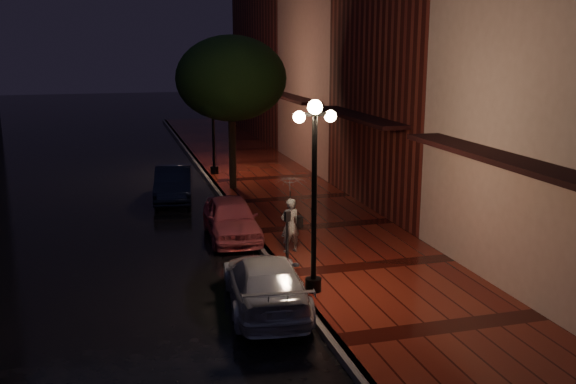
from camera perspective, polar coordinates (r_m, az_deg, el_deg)
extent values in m
plane|color=black|center=(19.24, -3.30, -3.94)|extent=(120.00, 120.00, 0.00)
cube|color=#4C130D|center=(19.79, 3.09, -3.22)|extent=(4.50, 60.00, 0.15)
cube|color=#595451|center=(19.22, -3.30, -3.73)|extent=(0.25, 60.00, 0.15)
cube|color=#511914|center=(22.75, 13.28, 12.42)|extent=(5.00, 8.00, 11.00)
cube|color=#8C5951|center=(30.04, 5.76, 10.86)|extent=(5.00, 8.00, 9.00)
cube|color=#511914|center=(39.52, 0.42, 12.16)|extent=(5.00, 12.00, 10.00)
cylinder|color=black|center=(14.09, 2.33, -1.19)|extent=(0.12, 0.12, 4.00)
cylinder|color=black|center=(14.65, 2.27, -8.22)|extent=(0.36, 0.36, 0.30)
cube|color=black|center=(13.73, 2.41, 6.92)|extent=(0.70, 0.08, 0.08)
sphere|color=#F9D895|center=(13.72, 2.42, 7.55)|extent=(0.32, 0.32, 0.32)
sphere|color=#F9D895|center=(13.64, 1.00, 6.68)|extent=(0.26, 0.26, 0.26)
sphere|color=#F9D895|center=(13.85, 3.80, 6.75)|extent=(0.26, 0.26, 0.26)
cylinder|color=black|center=(27.54, -6.66, 5.73)|extent=(0.12, 0.12, 4.00)
cylinder|color=black|center=(27.83, -6.56, 1.95)|extent=(0.36, 0.36, 0.30)
cube|color=black|center=(27.36, -6.77, 9.89)|extent=(0.70, 0.08, 0.08)
sphere|color=#F9D895|center=(27.35, -6.78, 10.21)|extent=(0.32, 0.32, 0.32)
sphere|color=#F9D895|center=(27.31, -7.50, 9.76)|extent=(0.26, 0.26, 0.26)
sphere|color=#F9D895|center=(27.42, -6.04, 9.81)|extent=(0.26, 0.26, 0.26)
cylinder|color=black|center=(24.71, -4.97, 4.00)|extent=(0.28, 0.28, 3.20)
ellipsoid|color=black|center=(24.43, -5.09, 10.03)|extent=(4.16, 4.16, 3.20)
sphere|color=black|center=(25.20, -3.73, 8.78)|extent=(1.80, 1.80, 1.80)
sphere|color=black|center=(23.67, -6.19, 8.70)|extent=(1.80, 1.80, 1.80)
imported|color=#CE545F|center=(18.91, -5.07, -2.34)|extent=(1.57, 3.63, 1.22)
imported|color=black|center=(23.89, -10.15, 0.75)|extent=(1.76, 3.85, 1.22)
imported|color=#B4B6BD|center=(13.96, -2.01, -8.07)|extent=(2.04, 4.16, 1.17)
imported|color=white|center=(17.10, 0.19, -2.98)|extent=(0.60, 0.45, 1.48)
imported|color=silver|center=(16.87, 0.19, 0.08)|extent=(0.86, 0.88, 0.79)
cylinder|color=black|center=(17.01, 0.19, -1.86)|extent=(0.02, 0.02, 1.19)
cube|color=black|center=(17.09, 1.03, -2.65)|extent=(0.12, 0.28, 0.30)
cylinder|color=black|center=(15.78, -0.06, -4.79)|extent=(0.07, 0.07, 1.26)
cube|color=black|center=(15.56, -0.06, -2.17)|extent=(0.16, 0.13, 0.25)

